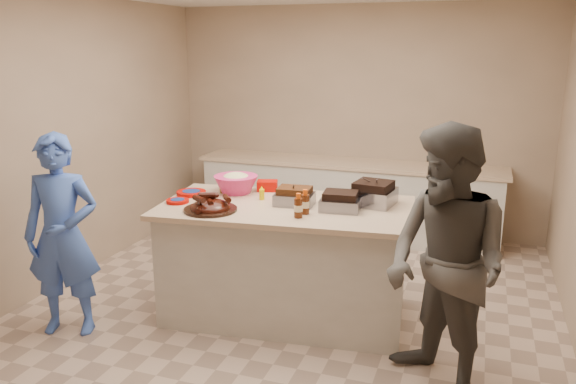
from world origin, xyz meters
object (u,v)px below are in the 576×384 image
(roasting_pan, at_px, (373,204))
(island, at_px, (286,314))
(mustard_bottle, at_px, (262,200))
(guest_blue, at_px, (72,329))
(coleslaw_bowl, at_px, (236,193))
(rib_platter, at_px, (211,211))
(bbq_bottle_a, at_px, (298,217))
(plastic_cup, at_px, (224,193))
(bbq_bottle_b, at_px, (305,214))

(roasting_pan, bearing_deg, island, -150.43)
(mustard_bottle, xyz_separation_m, guest_blue, (-1.29, -0.93, -0.97))
(roasting_pan, height_order, coleslaw_bowl, coleslaw_bowl)
(rib_platter, relative_size, coleslaw_bowl, 1.09)
(rib_platter, bearing_deg, island, 33.64)
(roasting_pan, relative_size, bbq_bottle_a, 1.75)
(roasting_pan, xyz_separation_m, plastic_cup, (-1.32, -0.06, 0.00))
(roasting_pan, height_order, plastic_cup, roasting_pan)
(rib_platter, bearing_deg, bbq_bottle_b, 12.80)
(island, xyz_separation_m, guest_blue, (-1.54, -0.83, 0.00))
(island, relative_size, plastic_cup, 21.73)
(roasting_pan, xyz_separation_m, bbq_bottle_a, (-0.46, -0.55, 0.00))
(island, height_order, roasting_pan, roasting_pan)
(rib_platter, distance_m, bbq_bottle_b, 0.75)
(bbq_bottle_b, bearing_deg, guest_blue, -159.64)
(roasting_pan, distance_m, mustard_bottle, 0.93)
(bbq_bottle_b, bearing_deg, rib_platter, -167.20)
(rib_platter, xyz_separation_m, coleslaw_bowl, (-0.04, 0.57, 0.00))
(roasting_pan, height_order, mustard_bottle, roasting_pan)
(island, distance_m, guest_blue, 1.75)
(island, height_order, plastic_cup, plastic_cup)
(island, bearing_deg, bbq_bottle_a, -61.22)
(bbq_bottle_b, bearing_deg, mustard_bottle, 149.81)
(guest_blue, bearing_deg, mustard_bottle, 17.09)
(mustard_bottle, relative_size, plastic_cup, 1.27)
(bbq_bottle_a, bearing_deg, rib_platter, -175.53)
(island, bearing_deg, mustard_bottle, 152.31)
(bbq_bottle_a, bearing_deg, roasting_pan, 49.71)
(plastic_cup, bearing_deg, guest_blue, -130.93)
(rib_platter, relative_size, mustard_bottle, 3.54)
(island, xyz_separation_m, rib_platter, (-0.51, -0.34, 0.97))
(plastic_cup, bearing_deg, bbq_bottle_b, -23.06)
(coleslaw_bowl, xyz_separation_m, mustard_bottle, (0.30, -0.13, 0.00))
(rib_platter, distance_m, guest_blue, 1.50)
(island, xyz_separation_m, plastic_cup, (-0.66, 0.20, 0.97))
(rib_platter, distance_m, plastic_cup, 0.56)
(island, bearing_deg, bbq_bottle_b, -44.85)
(island, relative_size, roasting_pan, 6.19)
(bbq_bottle_b, distance_m, plastic_cup, 0.95)
(coleslaw_bowl, relative_size, mustard_bottle, 3.25)
(coleslaw_bowl, distance_m, bbq_bottle_b, 0.87)
(rib_platter, bearing_deg, mustard_bottle, 59.32)
(roasting_pan, relative_size, coleslaw_bowl, 0.85)
(coleslaw_bowl, height_order, guest_blue, coleslaw_bowl)
(bbq_bottle_b, relative_size, plastic_cup, 2.05)
(bbq_bottle_a, relative_size, guest_blue, 0.12)
(plastic_cup, xyz_separation_m, guest_blue, (-0.89, -1.03, -0.97))
(rib_platter, bearing_deg, roasting_pan, 27.16)
(bbq_bottle_b, bearing_deg, coleslaw_bowl, 152.11)
(island, height_order, bbq_bottle_b, bbq_bottle_b)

